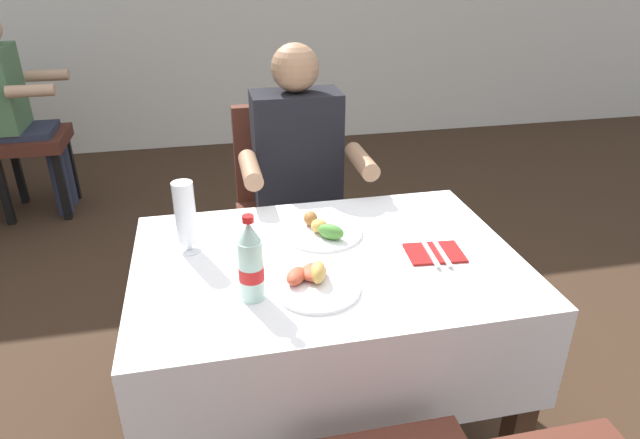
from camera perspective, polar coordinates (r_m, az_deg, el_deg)
ground_plane at (r=2.15m, az=2.61°, el=-21.55°), size 11.00×11.00×0.00m
main_dining_table at (r=1.78m, az=0.69°, el=-8.72°), size 1.16×0.81×0.74m
chair_far_diner_seat at (r=2.47m, az=-3.41°, el=1.49°), size 0.44×0.50×0.97m
seated_diner_far at (r=2.31m, az=-2.12°, el=4.00°), size 0.50×0.46×1.26m
plate_near_camera at (r=1.54m, az=-0.62°, el=-6.39°), size 0.24×0.24×0.07m
plate_far_diner at (r=1.81m, az=0.27°, el=-1.11°), size 0.26×0.26×0.06m
beer_glass_left at (r=1.72m, az=-13.66°, el=0.20°), size 0.07×0.07×0.23m
cola_bottle_primary at (r=1.46m, az=-7.14°, el=-4.51°), size 0.07×0.07×0.25m
napkin_cutlery_set at (r=1.74m, az=11.72°, el=-3.36°), size 0.18×0.19×0.01m
background_chair_right at (r=3.99m, az=-29.17°, el=7.95°), size 0.50×0.44×0.97m
background_patron at (r=3.94m, az=-28.98°, el=10.20°), size 0.46×0.50×1.26m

